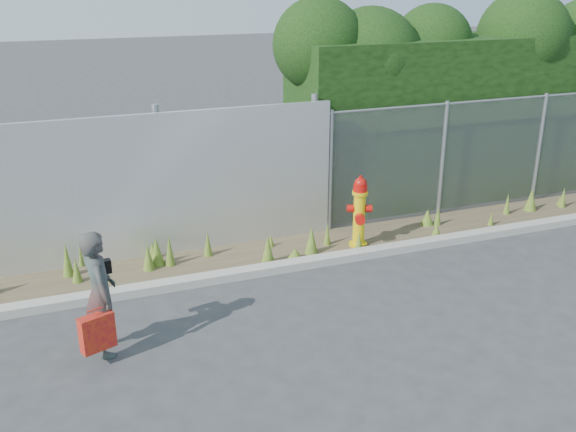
% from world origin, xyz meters
% --- Properties ---
extents(ground, '(80.00, 80.00, 0.00)m').
position_xyz_m(ground, '(0.00, 0.00, 0.00)').
color(ground, '#353537').
rests_on(ground, ground).
extents(curb, '(16.00, 0.22, 0.12)m').
position_xyz_m(curb, '(0.00, 1.80, 0.06)').
color(curb, '#9B968C').
rests_on(curb, ground).
extents(weed_strip, '(16.00, 1.23, 0.52)m').
position_xyz_m(weed_strip, '(0.26, 2.43, 0.14)').
color(weed_strip, '#4D3F2C').
rests_on(weed_strip, ground).
extents(corrugated_fence, '(8.50, 0.21, 2.30)m').
position_xyz_m(corrugated_fence, '(-3.25, 3.01, 1.10)').
color(corrugated_fence, silver).
rests_on(corrugated_fence, ground).
extents(chainlink_fence, '(6.50, 0.07, 2.05)m').
position_xyz_m(chainlink_fence, '(4.25, 3.00, 1.03)').
color(chainlink_fence, gray).
rests_on(chainlink_fence, ground).
extents(hedge, '(7.68, 1.86, 3.82)m').
position_xyz_m(hedge, '(4.30, 4.04, 2.06)').
color(hedge, black).
rests_on(hedge, ground).
extents(fire_hydrant, '(0.39, 0.35, 1.17)m').
position_xyz_m(fire_hydrant, '(1.20, 2.20, 0.57)').
color(fire_hydrant, '#DCB80B').
rests_on(fire_hydrant, ground).
extents(woman, '(0.40, 0.57, 1.48)m').
position_xyz_m(woman, '(-2.87, 0.51, 0.74)').
color(woman, '#0E5A52').
rests_on(woman, ground).
extents(red_tote_bag, '(0.38, 0.14, 0.49)m').
position_xyz_m(red_tote_bag, '(-2.96, 0.28, 0.40)').
color(red_tote_bag, maroon).
extents(black_shoulder_bag, '(0.21, 0.09, 0.16)m').
position_xyz_m(black_shoulder_bag, '(-2.81, 0.77, 0.94)').
color(black_shoulder_bag, black).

